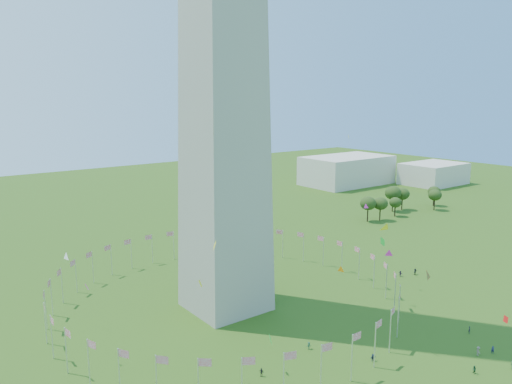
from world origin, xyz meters
TOP-DOWN VIEW (x-y plane):
  - flag_ring at (-0.00, 50.00)m, footprint 80.24×80.24m
  - gov_building_east_a at (150.00, 150.00)m, footprint 50.00×30.00m
  - gov_building_east_b at (190.00, 120.00)m, footprint 35.00×25.00m
  - crowd at (7.14, 2.71)m, footprint 98.74×59.97m
  - kites_aloft at (13.60, 22.71)m, footprint 91.62×65.09m
  - tree_line_east at (113.47, 85.71)m, footprint 53.23×15.91m

SIDE VIEW (x-z plane):
  - crowd at x=7.14m, z-range -0.12..1.89m
  - flag_ring at x=0.00m, z-range 0.00..9.00m
  - tree_line_east at x=113.47m, z-range -0.68..10.37m
  - gov_building_east_b at x=190.00m, z-range 0.00..12.00m
  - gov_building_east_a at x=150.00m, z-range 0.00..16.00m
  - kites_aloft at x=13.60m, z-range 0.83..35.60m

